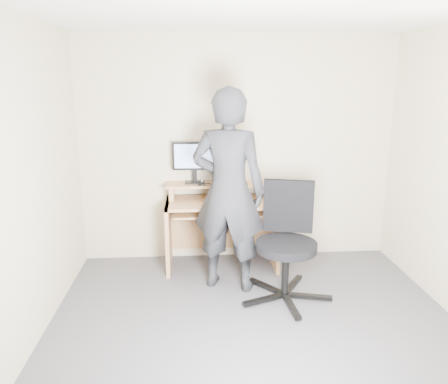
{
  "coord_description": "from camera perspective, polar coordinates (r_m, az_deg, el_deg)",
  "views": [
    {
      "loc": [
        -0.5,
        -3.07,
        2.02
      ],
      "look_at": [
        -0.2,
        1.05,
        0.95
      ],
      "focal_mm": 35.0,
      "sensor_mm": 36.0,
      "label": 1
    }
  ],
  "objects": [
    {
      "name": "mouse",
      "position": [
        4.63,
        4.19,
        -1.16
      ],
      "size": [
        0.11,
        0.09,
        0.04
      ],
      "primitive_type": "ellipsoid",
      "rotation": [
        0.0,
        0.0,
        -0.32
      ],
      "color": "black",
      "rests_on": "desk"
    },
    {
      "name": "headphones",
      "position": [
        4.84,
        -2.08,
        1.37
      ],
      "size": [
        0.17,
        0.17,
        0.06
      ],
      "primitive_type": "torus",
      "rotation": [
        0.26,
        0.0,
        -0.11
      ],
      "color": "silver",
      "rests_on": "desk"
    },
    {
      "name": "office_chair",
      "position": [
        4.14,
        8.21,
        -5.9
      ],
      "size": [
        0.85,
        0.83,
        1.07
      ],
      "rotation": [
        0.0,
        0.0,
        -0.24
      ],
      "color": "black",
      "rests_on": "ground"
    },
    {
      "name": "ceiling",
      "position": [
        3.14,
        5.51,
        23.29
      ],
      "size": [
        3.5,
        3.5,
        0.02
      ],
      "primitive_type": "cube",
      "color": "white",
      "rests_on": "back_wall"
    },
    {
      "name": "charger",
      "position": [
        4.7,
        -3.15,
        1.07
      ],
      "size": [
        0.05,
        0.04,
        0.03
      ],
      "primitive_type": "cube",
      "rotation": [
        0.0,
        0.0,
        0.06
      ],
      "color": "black",
      "rests_on": "desk"
    },
    {
      "name": "travel_mug",
      "position": [
        4.8,
        1.17,
        2.32
      ],
      "size": [
        0.09,
        0.09,
        0.19
      ],
      "primitive_type": "cylinder",
      "rotation": [
        0.0,
        0.0,
        -0.01
      ],
      "color": "silver",
      "rests_on": "desk"
    },
    {
      "name": "desk",
      "position": [
        4.83,
        -0.36,
        -3.21
      ],
      "size": [
        1.2,
        0.6,
        0.91
      ],
      "color": "tan",
      "rests_on": "ground"
    },
    {
      "name": "ground",
      "position": [
        3.7,
        4.53,
        -18.55
      ],
      "size": [
        3.5,
        3.5,
        0.0
      ],
      "primitive_type": "plane",
      "color": "#525257",
      "rests_on": "ground"
    },
    {
      "name": "external_drive",
      "position": [
        4.78,
        -1.03,
        2.33
      ],
      "size": [
        0.08,
        0.13,
        0.2
      ],
      "primitive_type": "cube",
      "rotation": [
        0.0,
        0.0,
        0.07
      ],
      "color": "black",
      "rests_on": "desk"
    },
    {
      "name": "monitor",
      "position": [
        4.76,
        -3.87,
        4.38
      ],
      "size": [
        0.48,
        0.13,
        0.46
      ],
      "rotation": [
        0.0,
        0.0,
        -0.02
      ],
      "color": "black",
      "rests_on": "desk"
    },
    {
      "name": "smartphone",
      "position": [
        4.79,
        2.54,
        1.19
      ],
      "size": [
        0.08,
        0.14,
        0.01
      ],
      "primitive_type": "cube",
      "rotation": [
        0.0,
        0.0,
        0.09
      ],
      "color": "black",
      "rests_on": "desk"
    },
    {
      "name": "back_wall",
      "position": [
        4.9,
        1.8,
        5.49
      ],
      "size": [
        3.5,
        0.02,
        2.5
      ],
      "primitive_type": "cube",
      "color": "beige",
      "rests_on": "ground"
    },
    {
      "name": "keyboard",
      "position": [
        4.64,
        0.52,
        -2.43
      ],
      "size": [
        0.49,
        0.33,
        0.03
      ],
      "primitive_type": "cube",
      "rotation": [
        0.0,
        0.0,
        -0.36
      ],
      "color": "black",
      "rests_on": "desk"
    },
    {
      "name": "person",
      "position": [
        4.16,
        0.58,
        0.11
      ],
      "size": [
        0.83,
        0.67,
        1.97
      ],
      "primitive_type": "imported",
      "rotation": [
        0.0,
        0.0,
        2.82
      ],
      "color": "black",
      "rests_on": "ground"
    }
  ]
}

